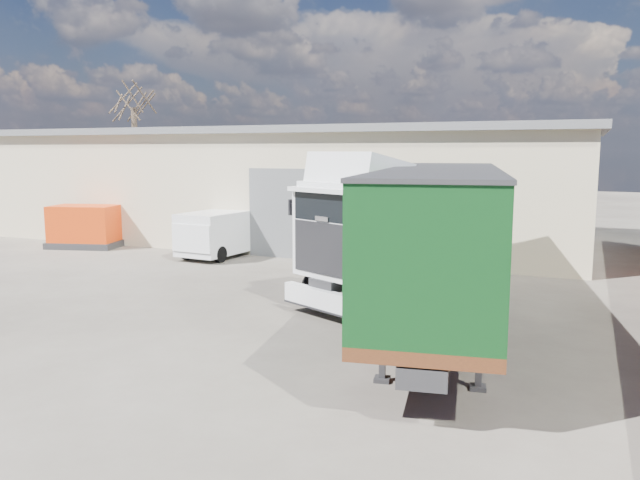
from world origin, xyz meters
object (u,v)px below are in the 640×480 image
at_px(bare_tree, 133,93).
at_px(box_trailer, 442,232).
at_px(tractor_unit, 374,242).
at_px(orange_skip, 85,229).
at_px(panel_van, 223,233).

height_order(bare_tree, box_trailer, bare_tree).
xyz_separation_m(bare_tree, tractor_unit, (21.36, -16.10, -6.12)).
bearing_deg(orange_skip, panel_van, -11.18).
height_order(box_trailer, orange_skip, box_trailer).
height_order(tractor_unit, orange_skip, tractor_unit).
xyz_separation_m(bare_tree, orange_skip, (6.13, -11.05, -7.10)).
relative_size(bare_tree, orange_skip, 2.83).
relative_size(panel_van, orange_skip, 1.38).
distance_m(bare_tree, orange_skip, 14.50).
bearing_deg(bare_tree, panel_van, -38.99).
bearing_deg(box_trailer, bare_tree, 133.57).
bearing_deg(tractor_unit, panel_van, 171.19).
bearing_deg(orange_skip, tractor_unit, -33.65).
bearing_deg(tractor_unit, box_trailer, -9.83).
distance_m(box_trailer, orange_skip, 18.69).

